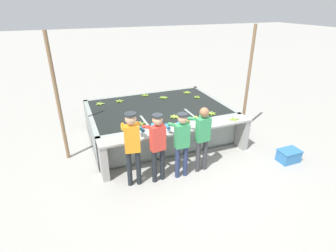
# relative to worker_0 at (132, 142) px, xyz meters

# --- Properties ---
(ground_plane) EXTENTS (80.00, 80.00, 0.00)m
(ground_plane) POSITION_rel_worker_0_xyz_m (1.32, 0.26, -1.07)
(ground_plane) COLOR #A3A099
(ground_plane) RESTS_ON ground
(wash_tank) EXTENTS (4.01, 2.79, 0.93)m
(wash_tank) POSITION_rel_worker_0_xyz_m (1.32, 2.10, -0.61)
(wash_tank) COLOR gray
(wash_tank) RESTS_ON ground
(work_ledge) EXTENTS (4.01, 0.45, 0.93)m
(work_ledge) POSITION_rel_worker_0_xyz_m (1.32, 0.48, -0.42)
(work_ledge) COLOR #9E9E99
(work_ledge) RESTS_ON ground
(worker_0) EXTENTS (0.48, 0.75, 1.74)m
(worker_0) POSITION_rel_worker_0_xyz_m (0.00, 0.00, 0.00)
(worker_0) COLOR #1E2328
(worker_0) RESTS_ON ground
(worker_1) EXTENTS (0.46, 0.74, 1.64)m
(worker_1) POSITION_rel_worker_0_xyz_m (0.54, -0.05, -0.07)
(worker_1) COLOR #1E2328
(worker_1) RESTS_ON ground
(worker_2) EXTENTS (0.41, 0.72, 1.60)m
(worker_2) POSITION_rel_worker_0_xyz_m (1.10, -0.10, -0.10)
(worker_2) COLOR navy
(worker_2) RESTS_ON ground
(worker_3) EXTENTS (0.43, 0.72, 1.64)m
(worker_3) POSITION_rel_worker_0_xyz_m (1.64, -0.05, -0.09)
(worker_3) COLOR #38383D
(worker_3) RESTS_ON ground
(banana_bunch_floating_0) EXTENTS (0.28, 0.28, 0.08)m
(banana_bunch_floating_0) POSITION_rel_worker_0_xyz_m (2.69, 2.94, -0.13)
(banana_bunch_floating_0) COLOR #8CB738
(banana_bunch_floating_0) RESTS_ON wash_tank
(banana_bunch_floating_1) EXTENTS (0.27, 0.28, 0.08)m
(banana_bunch_floating_1) POSITION_rel_worker_0_xyz_m (0.37, 2.95, -0.13)
(banana_bunch_floating_1) COLOR #8CB738
(banana_bunch_floating_1) RESTS_ON wash_tank
(banana_bunch_floating_2) EXTENTS (0.28, 0.28, 0.08)m
(banana_bunch_floating_2) POSITION_rel_worker_0_xyz_m (1.76, 2.76, -0.13)
(banana_bunch_floating_2) COLOR #7FAD33
(banana_bunch_floating_2) RESTS_ON wash_tank
(banana_bunch_floating_3) EXTENTS (0.28, 0.28, 0.08)m
(banana_bunch_floating_3) POSITION_rel_worker_0_xyz_m (1.48, 1.19, -0.13)
(banana_bunch_floating_3) COLOR #93BC3D
(banana_bunch_floating_3) RESTS_ON wash_tank
(banana_bunch_floating_4) EXTENTS (0.28, 0.27, 0.08)m
(banana_bunch_floating_4) POSITION_rel_worker_0_xyz_m (1.28, 3.20, -0.13)
(banana_bunch_floating_4) COLOR #7FAD33
(banana_bunch_floating_4) RESTS_ON wash_tank
(banana_bunch_floating_5) EXTENTS (0.24, 0.24, 0.08)m
(banana_bunch_floating_5) POSITION_rel_worker_0_xyz_m (0.43, 1.82, -0.13)
(banana_bunch_floating_5) COLOR #8CB738
(banana_bunch_floating_5) RESTS_ON wash_tank
(banana_bunch_floating_6) EXTENTS (0.28, 0.27, 0.08)m
(banana_bunch_floating_6) POSITION_rel_worker_0_xyz_m (-0.24, 2.93, -0.13)
(banana_bunch_floating_6) COLOR #9EC642
(banana_bunch_floating_6) RESTS_ON wash_tank
(banana_bunch_floating_7) EXTENTS (0.27, 0.27, 0.08)m
(banana_bunch_floating_7) POSITION_rel_worker_0_xyz_m (2.78, 2.38, -0.13)
(banana_bunch_floating_7) COLOR #75A333
(banana_bunch_floating_7) RESTS_ON wash_tank
(banana_bunch_floating_8) EXTENTS (0.28, 0.28, 0.08)m
(banana_bunch_floating_8) POSITION_rel_worker_0_xyz_m (0.51, 1.08, -0.13)
(banana_bunch_floating_8) COLOR #8CB738
(banana_bunch_floating_8) RESTS_ON wash_tank
(banana_bunch_floating_9) EXTENTS (0.28, 0.27, 0.08)m
(banana_bunch_floating_9) POSITION_rel_worker_0_xyz_m (2.52, 1.02, -0.13)
(banana_bunch_floating_9) COLOR #8CB738
(banana_bunch_floating_9) RESTS_ON wash_tank
(banana_bunch_ledge_0) EXTENTS (0.28, 0.28, 0.08)m
(banana_bunch_ledge_0) POSITION_rel_worker_0_xyz_m (2.86, 0.43, -0.12)
(banana_bunch_ledge_0) COLOR #7FAD33
(banana_bunch_ledge_0) RESTS_ON work_ledge
(knife_0) EXTENTS (0.32, 0.20, 0.02)m
(knife_0) POSITION_rel_worker_0_xyz_m (0.91, 0.46, -0.13)
(knife_0) COLOR silver
(knife_0) RESTS_ON work_ledge
(crate) EXTENTS (0.55, 0.39, 0.32)m
(crate) POSITION_rel_worker_0_xyz_m (3.92, -0.58, -0.90)
(crate) COLOR #3375B7
(crate) RESTS_ON ground
(support_post_left) EXTENTS (0.09, 0.09, 3.20)m
(support_post_left) POSITION_rel_worker_0_xyz_m (-1.35, 1.72, 0.53)
(support_post_left) COLOR #846647
(support_post_left) RESTS_ON ground
(support_post_right) EXTENTS (0.09, 0.09, 3.20)m
(support_post_right) POSITION_rel_worker_0_xyz_m (3.96, 1.42, 0.53)
(support_post_right) COLOR #846647
(support_post_right) RESTS_ON ground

